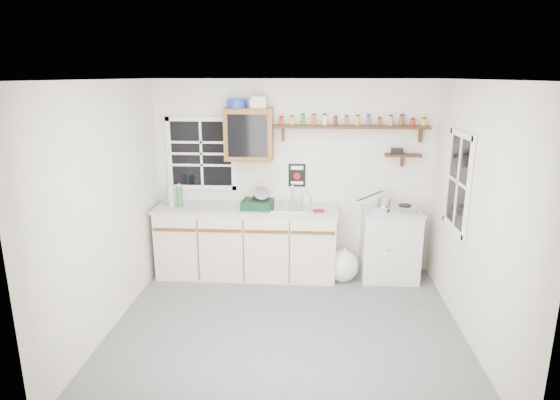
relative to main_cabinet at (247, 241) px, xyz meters
The scene contains 18 objects.
room 1.63m from the main_cabinet, 65.77° to the right, with size 3.64×3.24×2.54m.
main_cabinet is the anchor object (origin of this frame).
right_cabinet 1.84m from the main_cabinet, ahead, with size 0.73×0.57×0.91m.
sink 0.71m from the main_cabinet, ahead, with size 0.52×0.44×0.29m.
upper_cabinet 1.37m from the main_cabinet, 76.32° to the left, with size 0.60×0.32×0.65m.
upper_cabinet_clutter 1.75m from the main_cabinet, 88.13° to the left, with size 0.49×0.24×0.14m.
spice_shelf 1.98m from the main_cabinet, ahead, with size 1.91×0.18×0.35m.
secondary_shelf 2.25m from the main_cabinet, ahead, with size 0.45×0.16×0.24m.
warning_sign 1.08m from the main_cabinet, 24.36° to the left, with size 0.22×0.02×0.30m.
window_back 1.28m from the main_cabinet, 155.10° to the left, with size 0.93×0.03×0.98m.
window_right 2.68m from the main_cabinet, 17.55° to the right, with size 0.03×0.78×1.08m.
water_bottles 1.07m from the main_cabinet, behind, with size 0.19×0.08×0.29m.
dish_rack 0.58m from the main_cabinet, 20.78° to the right, with size 0.40×0.32×0.28m.
soap_bottle 0.95m from the main_cabinet, 14.42° to the left, with size 0.08×0.09×0.19m, color white.
rag 1.04m from the main_cabinet, ahead, with size 0.13×0.11×0.02m, color maroon.
hotplate 1.92m from the main_cabinet, ahead, with size 0.55×0.34×0.08m.
saucepan 1.81m from the main_cabinet, ahead, with size 0.41×0.20×0.18m.
trash_bag 1.27m from the main_cabinet, ahead, with size 0.41×0.37×0.47m.
Camera 1 is at (0.23, -4.37, 2.54)m, focal length 30.00 mm.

